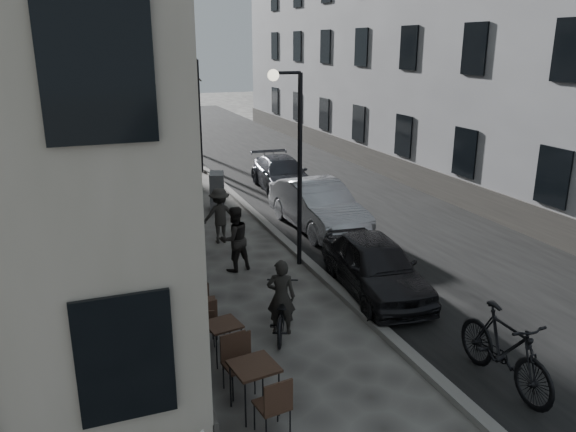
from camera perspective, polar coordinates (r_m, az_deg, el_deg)
ground at (r=10.46m, az=14.00°, el=-16.33°), size 120.00×120.00×0.00m
road at (r=25.41m, az=0.81°, el=4.25°), size 7.30×60.00×0.00m
kerb at (r=24.33m, az=-7.23°, el=3.66°), size 0.25×60.00×0.12m
streetlamp_near at (r=14.22m, az=0.57°, el=6.93°), size 0.90×0.28×5.09m
streetlamp_far at (r=25.67m, az=-9.41°, el=11.30°), size 0.90×0.28×5.09m
tree_near at (r=28.52m, az=-10.68°, el=14.84°), size 2.40×2.40×5.70m
tree_far at (r=34.43m, az=-12.57°, el=15.08°), size 2.40×2.40×5.70m
bistro_set_a at (r=9.31m, az=-3.44°, el=-16.60°), size 0.78×1.74×1.00m
bistro_set_b at (r=10.74m, az=-6.58°, el=-12.15°), size 0.70×1.52×0.87m
bistro_set_c at (r=11.71m, az=-8.64°, el=-9.83°), size 0.62×1.39×0.80m
utility_cabinet at (r=20.01m, az=-7.21°, el=2.51°), size 0.71×0.99×1.33m
bicycle at (r=11.55m, az=-0.70°, el=-9.59°), size 1.33×1.95×0.97m
cyclist_rider at (r=11.41m, az=-0.71°, el=-8.21°), size 0.68×0.58×1.59m
pedestrian_near at (r=14.51m, az=-5.46°, el=-2.33°), size 0.97×0.83×1.72m
pedestrian_mid at (r=16.62m, az=-6.93°, el=0.05°), size 1.11×0.69×1.66m
pedestrian_far at (r=17.36m, az=-11.89°, el=0.85°), size 1.12×1.01×1.83m
car_near at (r=13.39m, az=8.86°, el=-4.99°), size 2.02×4.15×1.37m
car_mid at (r=17.72m, az=3.06°, el=1.03°), size 1.76×4.70×1.53m
car_far at (r=22.54m, az=-0.61°, el=4.27°), size 2.15×4.61×1.30m
moped at (r=10.50m, az=21.15°, el=-12.48°), size 0.68×2.32×1.39m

